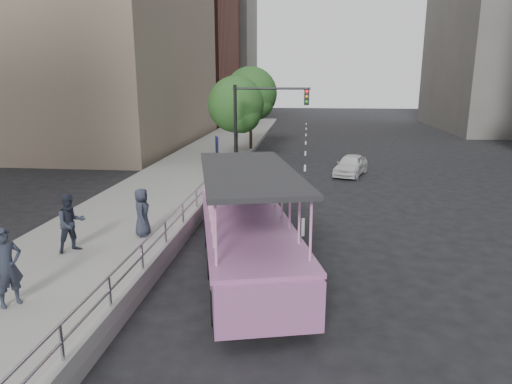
# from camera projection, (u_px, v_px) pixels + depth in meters

# --- Properties ---
(ground) EXTENTS (160.00, 160.00, 0.00)m
(ground) POSITION_uv_depth(u_px,v_px,m) (268.00, 267.00, 13.64)
(ground) COLOR black
(sidewalk) EXTENTS (5.50, 80.00, 0.30)m
(sidewalk) POSITION_uv_depth(u_px,v_px,m) (175.00, 184.00, 23.87)
(sidewalk) COLOR gray
(sidewalk) RESTS_ON ground
(kerb_wall) EXTENTS (0.24, 30.00, 0.36)m
(kerb_wall) POSITION_uv_depth(u_px,v_px,m) (183.00, 228.00, 15.79)
(kerb_wall) COLOR #B0B0AA
(kerb_wall) RESTS_ON sidewalk
(guardrail) EXTENTS (0.07, 22.00, 0.71)m
(guardrail) POSITION_uv_depth(u_px,v_px,m) (183.00, 209.00, 15.63)
(guardrail) COLOR #AAABAF
(guardrail) RESTS_ON kerb_wall
(duck_boat) EXTENTS (4.45, 9.70, 3.14)m
(duck_boat) POSITION_uv_depth(u_px,v_px,m) (244.00, 226.00, 13.80)
(duck_boat) COLOR black
(duck_boat) RESTS_ON ground
(car) EXTENTS (2.53, 3.86, 1.22)m
(car) POSITION_uv_depth(u_px,v_px,m) (351.00, 165.00, 26.67)
(car) COLOR silver
(car) RESTS_ON ground
(pedestrian_near) EXTENTS (0.77, 0.83, 1.90)m
(pedestrian_near) POSITION_uv_depth(u_px,v_px,m) (7.00, 267.00, 10.52)
(pedestrian_near) COLOR #2A2F3D
(pedestrian_near) RESTS_ON sidewalk
(pedestrian_mid) EXTENTS (1.10, 1.12, 1.82)m
(pedestrian_mid) POSITION_uv_depth(u_px,v_px,m) (71.00, 223.00, 13.90)
(pedestrian_mid) COLOR #2A2F3D
(pedestrian_mid) RESTS_ON sidewalk
(pedestrian_far) EXTENTS (0.71, 0.91, 1.64)m
(pedestrian_far) POSITION_uv_depth(u_px,v_px,m) (142.00, 212.00, 15.33)
(pedestrian_far) COLOR #2A2F3D
(pedestrian_far) RESTS_ON sidewalk
(parking_sign) EXTENTS (0.26, 0.63, 2.97)m
(parking_sign) POSITION_uv_depth(u_px,v_px,m) (217.00, 161.00, 20.87)
(parking_sign) COLOR black
(parking_sign) RESTS_ON ground
(traffic_signal) EXTENTS (4.20, 0.32, 5.20)m
(traffic_signal) POSITION_uv_depth(u_px,v_px,m) (257.00, 116.00, 25.05)
(traffic_signal) COLOR black
(traffic_signal) RESTS_ON ground
(street_tree_near) EXTENTS (3.52, 3.52, 5.72)m
(street_tree_near) POSITION_uv_depth(u_px,v_px,m) (237.00, 107.00, 28.45)
(street_tree_near) COLOR #332617
(street_tree_near) RESTS_ON ground
(street_tree_far) EXTENTS (3.97, 3.97, 6.45)m
(street_tree_far) POSITION_uv_depth(u_px,v_px,m) (252.00, 96.00, 34.10)
(street_tree_far) COLOR #332617
(street_tree_far) RESTS_ON ground
(midrise_brick) EXTENTS (18.00, 16.00, 26.00)m
(midrise_brick) POSITION_uv_depth(u_px,v_px,m) (161.00, 20.00, 58.77)
(midrise_brick) COLOR brown
(midrise_brick) RESTS_ON ground
(midrise_stone_b) EXTENTS (16.00, 14.00, 20.00)m
(midrise_stone_b) POSITION_uv_depth(u_px,v_px,m) (204.00, 51.00, 74.71)
(midrise_stone_b) COLOR slate
(midrise_stone_b) RESTS_ON ground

